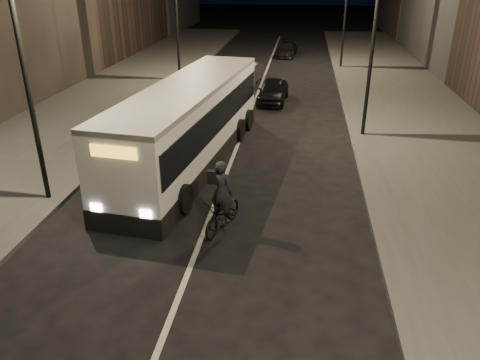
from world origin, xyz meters
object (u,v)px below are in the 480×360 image
(streetlight_left_near, at_px, (27,38))
(car_mid, at_px, (248,72))
(car_far, at_px, (286,49))
(city_bus, at_px, (190,121))
(car_near, at_px, (273,91))
(cyclist_on_bicycle, at_px, (222,207))
(streetlight_right_mid, at_px, (370,15))

(streetlight_left_near, height_order, car_mid, streetlight_left_near)
(streetlight_left_near, relative_size, car_far, 2.02)
(city_bus, height_order, car_near, city_bus)
(city_bus, relative_size, cyclist_on_bicycle, 5.19)
(city_bus, bearing_deg, car_mid, 94.34)
(city_bus, xyz_separation_m, car_far, (2.82, 24.68, -1.15))
(streetlight_left_near, xyz_separation_m, car_mid, (4.40, 18.41, -4.67))
(city_bus, distance_m, car_near, 9.93)
(cyclist_on_bicycle, distance_m, car_mid, 19.55)
(cyclist_on_bicycle, height_order, car_far, cyclist_on_bicycle)
(cyclist_on_bicycle, bearing_deg, streetlight_right_mid, 81.01)
(car_near, bearing_deg, car_far, 93.27)
(car_near, bearing_deg, city_bus, -101.77)
(cyclist_on_bicycle, xyz_separation_m, car_mid, (-1.48, 19.50, -0.08))
(city_bus, distance_m, car_mid, 14.40)
(cyclist_on_bicycle, relative_size, car_mid, 0.55)
(car_far, bearing_deg, cyclist_on_bicycle, -85.92)
(car_mid, height_order, car_far, car_mid)
(car_mid, bearing_deg, streetlight_right_mid, 126.95)
(cyclist_on_bicycle, relative_size, car_near, 0.60)
(streetlight_right_mid, xyz_separation_m, car_far, (-4.12, 20.74, -4.78))
(streetlight_left_near, relative_size, city_bus, 0.68)
(streetlight_left_near, bearing_deg, cyclist_on_bicycle, -10.49)
(streetlight_right_mid, bearing_deg, cyclist_on_bicycle, -117.79)
(cyclist_on_bicycle, bearing_deg, car_mid, 113.14)
(car_near, xyz_separation_m, car_far, (0.16, 15.17, -0.07))
(streetlight_left_near, height_order, city_bus, streetlight_left_near)
(car_mid, bearing_deg, cyclist_on_bicycle, 100.23)
(streetlight_left_near, distance_m, car_near, 15.72)
(streetlight_right_mid, distance_m, streetlight_left_near, 13.33)
(streetlight_left_near, relative_size, car_mid, 1.93)
(streetlight_left_near, relative_size, cyclist_on_bicycle, 3.51)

